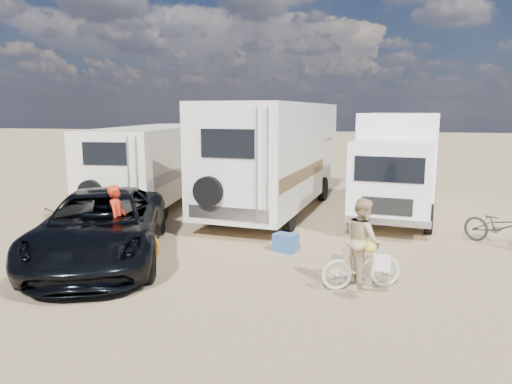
% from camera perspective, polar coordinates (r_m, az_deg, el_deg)
% --- Properties ---
extents(ground, '(140.00, 140.00, 0.00)m').
position_cam_1_polar(ground, '(8.94, -4.98, -12.02)').
color(ground, tan).
rests_on(ground, ground).
extents(rv_main, '(3.52, 8.35, 3.59)m').
position_cam_1_polar(rv_main, '(15.36, 2.34, 4.20)').
color(rv_main, silver).
rests_on(rv_main, ground).
extents(rv_left, '(3.01, 7.95, 2.80)m').
position_cam_1_polar(rv_left, '(16.87, -12.50, 3.13)').
color(rv_left, beige).
rests_on(rv_left, ground).
extents(box_truck, '(3.16, 6.65, 3.28)m').
position_cam_1_polar(box_truck, '(15.28, 17.05, 3.14)').
color(box_truck, white).
rests_on(box_truck, ground).
extents(dark_suv, '(4.41, 6.17, 1.56)m').
position_cam_1_polar(dark_suv, '(10.99, -18.61, -4.04)').
color(dark_suv, black).
rests_on(dark_suv, ground).
extents(bike_man, '(1.98, 1.03, 0.99)m').
position_cam_1_polar(bike_man, '(10.84, -16.66, -5.68)').
color(bike_man, orange).
rests_on(bike_man, ground).
extents(bike_woman, '(1.63, 1.01, 0.95)m').
position_cam_1_polar(bike_woman, '(9.05, 12.95, -8.77)').
color(bike_woman, '#B8C4A6').
rests_on(bike_woman, ground).
extents(rider_man, '(0.48, 0.63, 1.56)m').
position_cam_1_polar(rider_man, '(10.77, -16.74, -4.22)').
color(rider_man, red).
rests_on(rider_man, ground).
extents(rider_woman, '(0.84, 0.94, 1.58)m').
position_cam_1_polar(rider_woman, '(8.95, 13.03, -6.85)').
color(rider_woman, tan).
rests_on(rider_woman, ground).
extents(bike_parked, '(1.86, 1.74, 0.99)m').
position_cam_1_polar(bike_parked, '(13.03, 28.07, -3.83)').
color(bike_parked, '#262825').
rests_on(bike_parked, ground).
extents(cooler, '(0.63, 0.54, 0.43)m').
position_cam_1_polar(cooler, '(11.18, 3.67, -6.28)').
color(cooler, '#315597').
rests_on(cooler, ground).
extents(crate, '(0.46, 0.46, 0.36)m').
position_cam_1_polar(crate, '(10.68, 11.99, -7.46)').
color(crate, '#8F6347').
rests_on(crate, ground).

